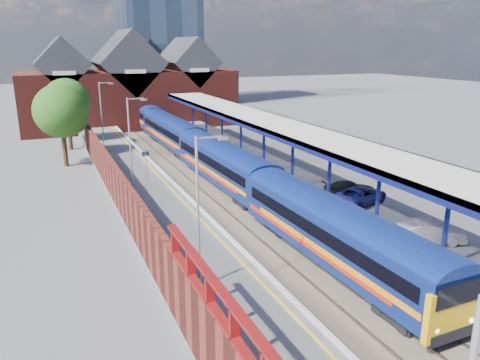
% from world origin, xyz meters
% --- Properties ---
extents(ground, '(240.00, 240.00, 0.00)m').
position_xyz_m(ground, '(0.00, 30.00, 0.00)').
color(ground, '#5B5B5E').
rests_on(ground, ground).
extents(ballast_bed, '(6.00, 76.00, 0.06)m').
position_xyz_m(ballast_bed, '(0.00, 20.00, 0.03)').
color(ballast_bed, '#473D33').
rests_on(ballast_bed, ground).
extents(rails, '(4.51, 76.00, 0.14)m').
position_xyz_m(rails, '(0.00, 20.00, 0.12)').
color(rails, slate).
rests_on(rails, ground).
extents(left_platform, '(5.00, 76.00, 1.00)m').
position_xyz_m(left_platform, '(-5.50, 20.00, 0.50)').
color(left_platform, '#565659').
rests_on(left_platform, ground).
extents(right_platform, '(6.00, 76.00, 1.00)m').
position_xyz_m(right_platform, '(6.00, 20.00, 0.50)').
color(right_platform, '#565659').
rests_on(right_platform, ground).
extents(coping_left, '(0.30, 76.00, 0.05)m').
position_xyz_m(coping_left, '(-3.15, 20.00, 1.02)').
color(coping_left, silver).
rests_on(coping_left, left_platform).
extents(coping_right, '(0.30, 76.00, 0.05)m').
position_xyz_m(coping_right, '(3.15, 20.00, 1.02)').
color(coping_right, silver).
rests_on(coping_right, right_platform).
extents(yellow_line, '(0.14, 76.00, 0.01)m').
position_xyz_m(yellow_line, '(-3.75, 20.00, 1.01)').
color(yellow_line, yellow).
rests_on(yellow_line, left_platform).
extents(train, '(3.16, 65.95, 3.45)m').
position_xyz_m(train, '(1.49, 31.74, 2.12)').
color(train, navy).
rests_on(train, ground).
extents(canopy, '(4.50, 52.00, 4.48)m').
position_xyz_m(canopy, '(5.48, 21.95, 5.25)').
color(canopy, navy).
rests_on(canopy, right_platform).
extents(lamp_post_b, '(1.48, 0.18, 7.00)m').
position_xyz_m(lamp_post_b, '(-6.36, 6.00, 4.99)').
color(lamp_post_b, '#A5A8AA').
rests_on(lamp_post_b, left_platform).
extents(lamp_post_c, '(1.48, 0.18, 7.00)m').
position_xyz_m(lamp_post_c, '(-6.36, 22.00, 4.99)').
color(lamp_post_c, '#A5A8AA').
rests_on(lamp_post_c, left_platform).
extents(lamp_post_d, '(1.48, 0.18, 7.00)m').
position_xyz_m(lamp_post_d, '(-6.36, 38.00, 4.99)').
color(lamp_post_d, '#A5A8AA').
rests_on(lamp_post_d, left_platform).
extents(platform_sign, '(0.55, 0.08, 2.50)m').
position_xyz_m(platform_sign, '(-5.00, 24.00, 2.69)').
color(platform_sign, '#A5A8AA').
rests_on(platform_sign, left_platform).
extents(brick_wall, '(0.35, 50.00, 3.86)m').
position_xyz_m(brick_wall, '(-8.10, 13.54, 2.45)').
color(brick_wall, '#5B1D18').
rests_on(brick_wall, left_platform).
extents(station_building, '(30.00, 12.12, 13.78)m').
position_xyz_m(station_building, '(0.00, 58.00, 5.45)').
color(station_building, '#5B1D18').
rests_on(station_building, ground).
extents(tree_near, '(5.20, 5.20, 8.10)m').
position_xyz_m(tree_near, '(-10.35, 35.91, 5.35)').
color(tree_near, '#382314').
rests_on(tree_near, ground).
extents(tree_far, '(5.20, 5.20, 8.10)m').
position_xyz_m(tree_far, '(-9.35, 43.91, 5.35)').
color(tree_far, '#382314').
rests_on(tree_far, ground).
extents(parked_car_silver, '(4.03, 2.70, 1.25)m').
position_xyz_m(parked_car_silver, '(6.80, 5.68, 1.63)').
color(parked_car_silver, '#AAA9AE').
rests_on(parked_car_silver, right_platform).
extents(parked_car_dark, '(4.18, 2.21, 1.15)m').
position_xyz_m(parked_car_dark, '(7.76, 14.29, 1.58)').
color(parked_car_dark, black).
rests_on(parked_car_dark, right_platform).
extents(parked_car_blue, '(4.79, 3.30, 1.22)m').
position_xyz_m(parked_car_blue, '(7.49, 12.72, 1.61)').
color(parked_car_blue, navy).
rests_on(parked_car_blue, right_platform).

